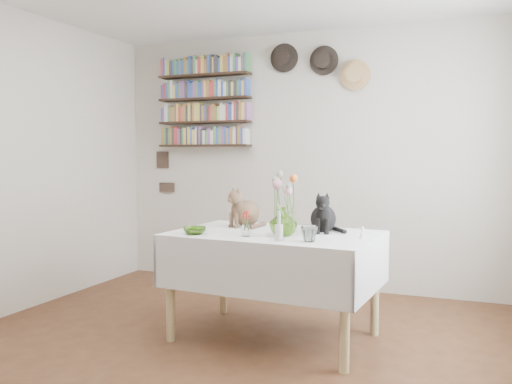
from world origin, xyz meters
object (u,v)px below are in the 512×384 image
at_px(dining_table, 274,259).
at_px(flower_vase, 283,221).
at_px(bookshelf_unit, 204,103).
at_px(black_cat, 323,211).
at_px(tabby_cat, 247,206).

distance_m(dining_table, flower_vase, 0.33).
height_order(dining_table, bookshelf_unit, bookshelf_unit).
bearing_deg(flower_vase, dining_table, 132.11).
xyz_separation_m(black_cat, flower_vase, (-0.20, -0.28, -0.05)).
bearing_deg(flower_vase, tabby_cat, 139.37).
height_order(tabby_cat, black_cat, tabby_cat).
bearing_deg(tabby_cat, dining_table, -7.19).
relative_size(dining_table, flower_vase, 7.56).
xyz_separation_m(black_cat, bookshelf_unit, (-1.61, 1.31, 0.94)).
relative_size(flower_vase, bookshelf_unit, 0.20).
bearing_deg(flower_vase, bookshelf_unit, 131.39).
xyz_separation_m(tabby_cat, bookshelf_unit, (-0.99, 1.24, 0.93)).
bearing_deg(bookshelf_unit, flower_vase, -48.61).
relative_size(dining_table, black_cat, 5.05).
bearing_deg(tabby_cat, black_cat, 23.65).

